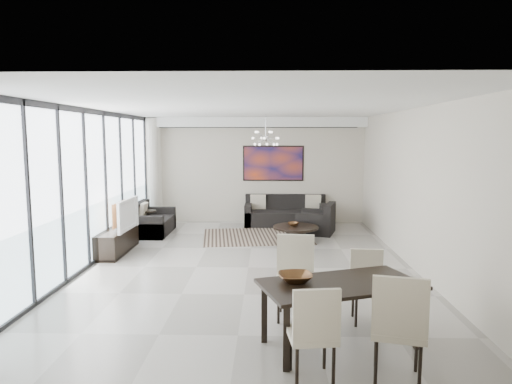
{
  "coord_description": "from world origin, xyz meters",
  "views": [
    {
      "loc": [
        0.36,
        -8.13,
        2.4
      ],
      "look_at": [
        0.11,
        1.21,
        1.25
      ],
      "focal_mm": 32.0,
      "sensor_mm": 36.0,
      "label": 1
    }
  ],
  "objects_px": {
    "television": "(123,214)",
    "sofa_main": "(286,215)",
    "dining_table": "(340,290)",
    "coffee_table": "(296,233)",
    "tv_console": "(117,241)"
  },
  "relations": [
    {
      "from": "sofa_main",
      "to": "television",
      "type": "xyz_separation_m",
      "value": [
        -3.44,
        -3.12,
        0.54
      ]
    },
    {
      "from": "coffee_table",
      "to": "dining_table",
      "type": "distance_m",
      "value": 5.18
    },
    {
      "from": "tv_console",
      "to": "television",
      "type": "height_order",
      "value": "television"
    },
    {
      "from": "coffee_table",
      "to": "television",
      "type": "xyz_separation_m",
      "value": [
        -3.59,
        -1.11,
        0.61
      ]
    },
    {
      "from": "sofa_main",
      "to": "television",
      "type": "bearing_deg",
      "value": -137.74
    },
    {
      "from": "coffee_table",
      "to": "tv_console",
      "type": "bearing_deg",
      "value": -164.34
    },
    {
      "from": "coffee_table",
      "to": "television",
      "type": "height_order",
      "value": "television"
    },
    {
      "from": "tv_console",
      "to": "dining_table",
      "type": "xyz_separation_m",
      "value": [
        3.95,
        -4.11,
        0.41
      ]
    },
    {
      "from": "coffee_table",
      "to": "tv_console",
      "type": "distance_m",
      "value": 3.9
    },
    {
      "from": "coffee_table",
      "to": "dining_table",
      "type": "xyz_separation_m",
      "value": [
        0.2,
        -5.16,
        0.45
      ]
    },
    {
      "from": "coffee_table",
      "to": "tv_console",
      "type": "xyz_separation_m",
      "value": [
        -3.75,
        -1.05,
        0.04
      ]
    },
    {
      "from": "tv_console",
      "to": "television",
      "type": "distance_m",
      "value": 0.59
    },
    {
      "from": "television",
      "to": "sofa_main",
      "type": "bearing_deg",
      "value": -45.37
    },
    {
      "from": "coffee_table",
      "to": "television",
      "type": "bearing_deg",
      "value": -162.81
    },
    {
      "from": "television",
      "to": "dining_table",
      "type": "relative_size",
      "value": 0.55
    }
  ]
}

